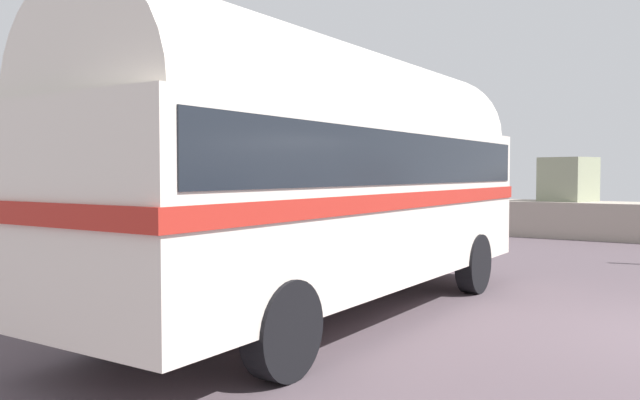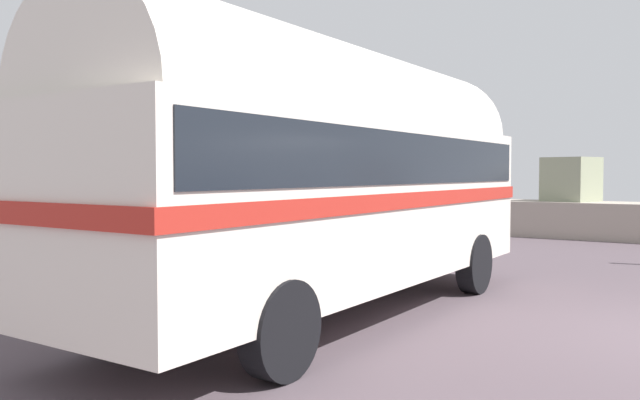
# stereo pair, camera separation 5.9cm
# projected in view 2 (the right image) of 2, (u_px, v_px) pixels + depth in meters

# --- Properties ---
(vintage_coach) EXTENTS (2.53, 8.61, 3.70)m
(vintage_coach) POSITION_uv_depth(u_px,v_px,m) (331.00, 167.00, 8.69)
(vintage_coach) COLOR black
(vintage_coach) RESTS_ON ground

